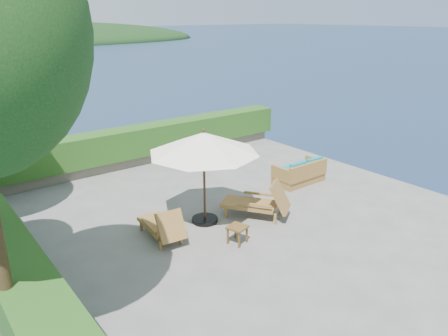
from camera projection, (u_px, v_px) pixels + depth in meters
ground at (233, 216)px, 11.76m from camera, size 12.00×12.00×0.00m
foundation at (233, 266)px, 12.27m from camera, size 12.00×12.00×3.00m
ocean at (232, 309)px, 12.76m from camera, size 600.00×600.00×0.00m
offshore_island at (9, 43)px, 131.89m from camera, size 126.00×57.60×12.60m
planter_wall_far at (137, 159)px, 15.89m from camera, size 12.00×0.60×0.36m
planter_wall_left at (9, 285)px, 8.49m from camera, size 0.60×12.00×0.36m
hedge_far at (136, 141)px, 15.67m from camera, size 12.40×0.90×1.00m
hedge_left at (3, 254)px, 8.26m from camera, size 0.90×12.40×1.00m
patio_umbrella at (204, 144)px, 10.76m from camera, size 3.02×3.02×2.52m
lounge_left at (163, 225)px, 10.44m from camera, size 0.79×1.61×0.90m
lounge_right at (259, 202)px, 11.61m from camera, size 1.62×1.89×1.03m
side_table at (237, 229)px, 10.28m from camera, size 0.52×0.52×0.44m
wicker_loveseat at (300, 173)px, 14.00m from camera, size 1.71×0.89×0.83m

